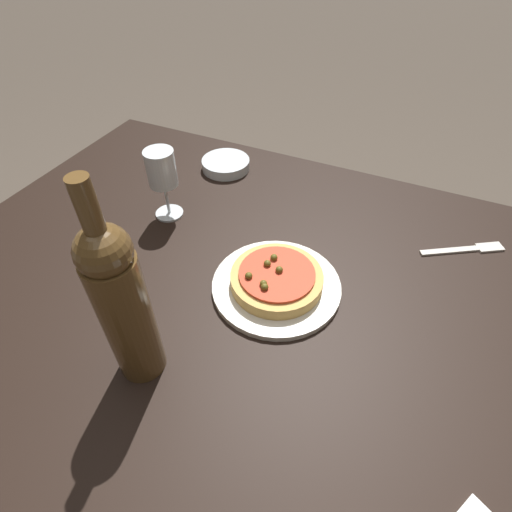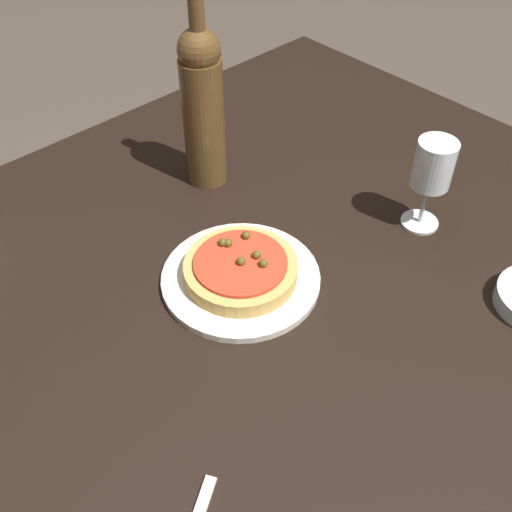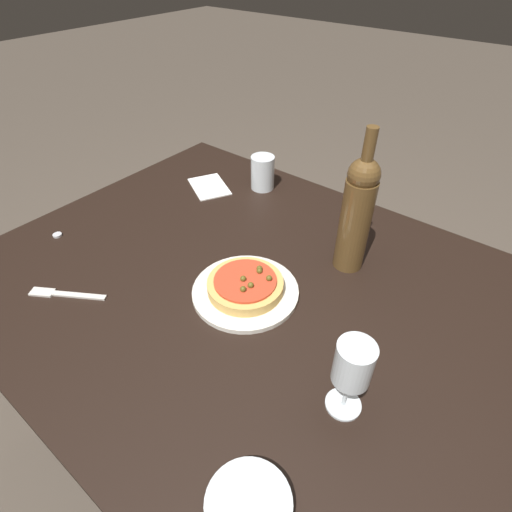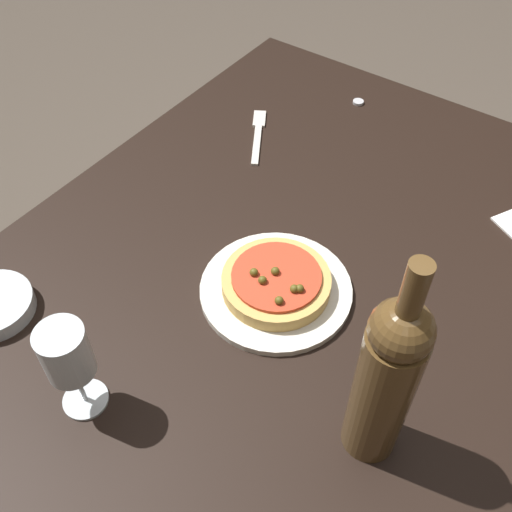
# 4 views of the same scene
# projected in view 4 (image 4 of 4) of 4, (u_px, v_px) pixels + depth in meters

# --- Properties ---
(ground_plane) EXTENTS (14.00, 14.00, 0.00)m
(ground_plane) POSITION_uv_depth(u_px,v_px,m) (276.00, 480.00, 1.48)
(ground_plane) COLOR #4C4238
(dining_table) EXTENTS (1.39, 1.02, 0.71)m
(dining_table) POSITION_uv_depth(u_px,v_px,m) (285.00, 336.00, 1.01)
(dining_table) COLOR black
(dining_table) RESTS_ON ground_plane
(dinner_plate) EXTENTS (0.25, 0.25, 0.01)m
(dinner_plate) POSITION_uv_depth(u_px,v_px,m) (276.00, 290.00, 0.97)
(dinner_plate) COLOR silver
(dinner_plate) RESTS_ON dining_table
(pizza) EXTENTS (0.18, 0.18, 0.04)m
(pizza) POSITION_uv_depth(u_px,v_px,m) (276.00, 282.00, 0.96)
(pizza) COLOR tan
(pizza) RESTS_ON dinner_plate
(wine_glass) EXTENTS (0.06, 0.06, 0.16)m
(wine_glass) POSITION_uv_depth(u_px,v_px,m) (67.00, 356.00, 0.76)
(wine_glass) COLOR silver
(wine_glass) RESTS_ON dining_table
(wine_bottle) EXTENTS (0.07, 0.07, 0.36)m
(wine_bottle) POSITION_uv_depth(u_px,v_px,m) (386.00, 379.00, 0.70)
(wine_bottle) COLOR brown
(wine_bottle) RESTS_ON dining_table
(fork) EXTENTS (0.17, 0.11, 0.00)m
(fork) POSITION_uv_depth(u_px,v_px,m) (258.00, 133.00, 1.26)
(fork) COLOR beige
(fork) RESTS_ON dining_table
(bottle_cap) EXTENTS (0.02, 0.02, 0.01)m
(bottle_cap) POSITION_uv_depth(u_px,v_px,m) (358.00, 102.00, 1.33)
(bottle_cap) COLOR #B7B7BC
(bottle_cap) RESTS_ON dining_table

